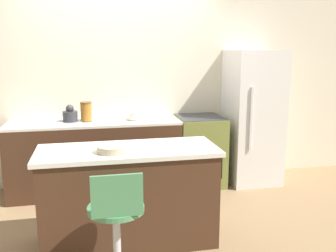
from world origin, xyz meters
The scene contains 11 objects.
ground_plane centered at (0.00, 0.00, 0.00)m, with size 14.00×14.00×0.00m, color #8E704C.
wall_back centered at (0.00, 0.66, 1.30)m, with size 8.00×0.06×2.60m.
back_counter centered at (-0.31, 0.33, 0.45)m, with size 2.09×0.61×0.91m.
kitchen_island centered at (-0.04, -1.03, 0.45)m, with size 1.62×0.64×0.90m.
oven_range centered at (1.04, 0.33, 0.46)m, with size 0.60×0.63×0.91m.
refrigerator centered at (1.76, 0.30, 0.88)m, with size 0.66×0.69×1.77m.
stool_chair centered at (-0.20, -1.69, 0.47)m, with size 0.42×0.42×0.94m.
kettle centered at (-0.60, 0.34, 0.99)m, with size 0.18×0.18×0.21m.
mixing_bowl centered at (0.22, 0.34, 0.96)m, with size 0.26×0.26×0.09m.
canister_jar centered at (-0.41, 0.34, 1.03)m, with size 0.14×0.14×0.23m.
fruit_bowl centered at (-0.18, -1.13, 0.94)m, with size 0.27×0.27×0.06m.
Camera 1 is at (-0.35, -4.27, 1.78)m, focal length 40.00 mm.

